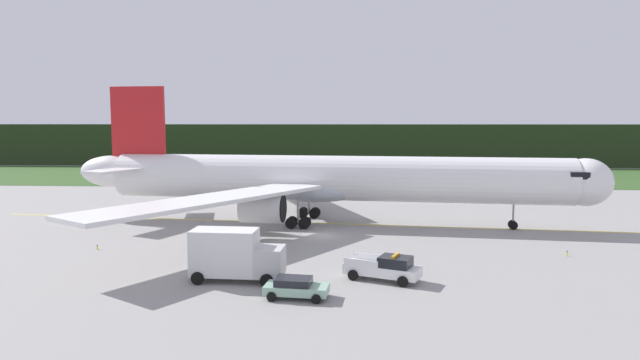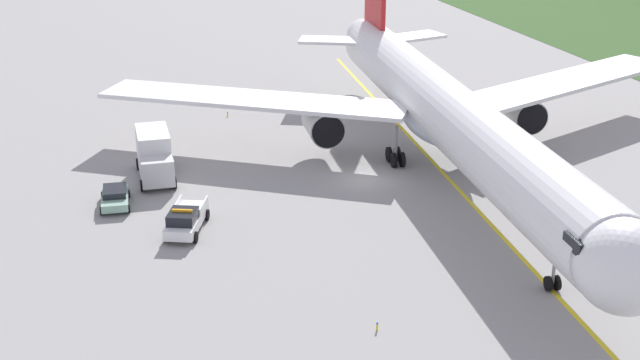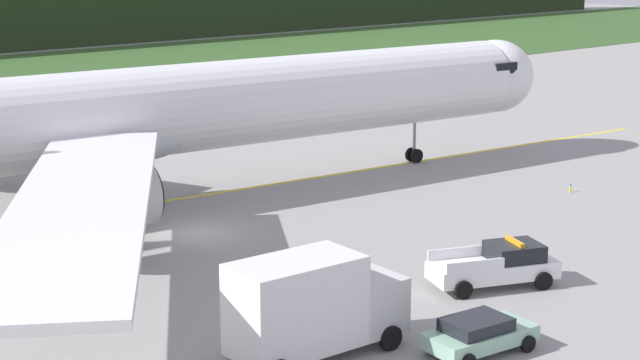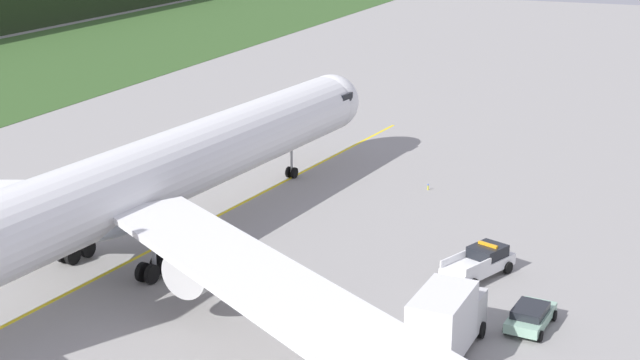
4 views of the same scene
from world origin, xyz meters
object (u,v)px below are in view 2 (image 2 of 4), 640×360
at_px(airliner, 445,112).
at_px(ops_pickup_truck, 186,219).
at_px(catering_truck, 154,155).
at_px(staff_car, 115,197).

distance_m(airliner, ops_pickup_truck, 22.08).
bearing_deg(catering_truck, ops_pickup_truck, 3.78).
distance_m(ops_pickup_truck, staff_car, 7.20).
xyz_separation_m(catering_truck, staff_car, (4.69, -3.46, -1.19)).
height_order(ops_pickup_truck, catering_truck, catering_truck).
bearing_deg(staff_car, catering_truck, 143.57).
height_order(airliner, ops_pickup_truck, airliner).
distance_m(catering_truck, staff_car, 5.95).
height_order(ops_pickup_truck, staff_car, ops_pickup_truck).
height_order(airliner, staff_car, airliner).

